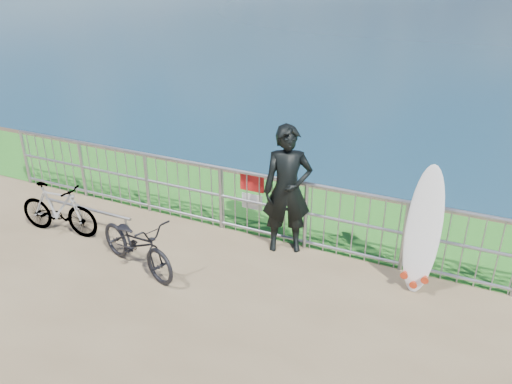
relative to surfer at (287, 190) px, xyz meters
The scene contains 7 objects.
grass_strip 1.76m from the surfer, 120.77° to the left, with size 120.00×120.00×0.00m, color #216E1E.
railing 0.86m from the surfer, 168.26° to the left, with size 10.06×0.10×1.13m.
surfer is the anchor object (origin of this frame).
surfboard 2.04m from the surfer, ahead, with size 0.47×0.42×1.78m.
bicycle_near 2.35m from the surfer, 139.62° to the right, with size 0.57×1.63×0.86m, color black.
bicycle_far 3.80m from the surfer, 162.12° to the right, with size 0.42×1.47×0.88m, color black.
bike_rack 3.46m from the surfer, 166.14° to the right, with size 1.83×0.05×0.38m.
Camera 1 is at (3.25, -4.92, 4.11)m, focal length 35.00 mm.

